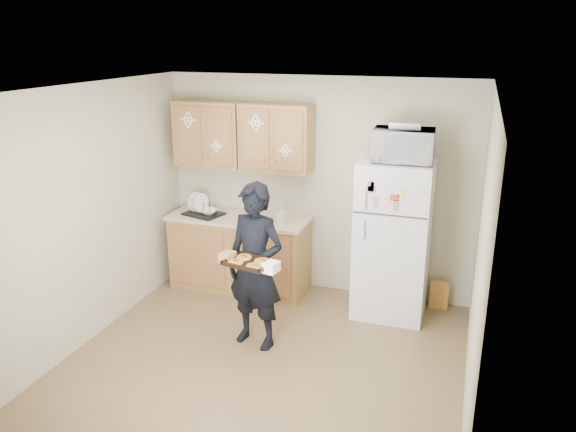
{
  "coord_description": "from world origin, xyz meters",
  "views": [
    {
      "loc": [
        1.68,
        -4.24,
        2.92
      ],
      "look_at": [
        0.1,
        0.45,
        1.32
      ],
      "focal_mm": 35.0,
      "sensor_mm": 36.0,
      "label": 1
    }
  ],
  "objects": [
    {
      "name": "floor",
      "position": [
        0.0,
        0.0,
        0.0
      ],
      "size": [
        3.6,
        3.6,
        0.0
      ],
      "primitive_type": "plane",
      "color": "brown",
      "rests_on": "ground"
    },
    {
      "name": "ceiling",
      "position": [
        0.0,
        0.0,
        2.5
      ],
      "size": [
        3.6,
        3.6,
        0.0
      ],
      "primitive_type": "plane",
      "color": "white",
      "rests_on": "wall_back"
    },
    {
      "name": "wall_back",
      "position": [
        0.0,
        1.8,
        1.25
      ],
      "size": [
        3.6,
        0.04,
        2.5
      ],
      "primitive_type": "cube",
      "color": "#AFA98E",
      "rests_on": "floor"
    },
    {
      "name": "wall_front",
      "position": [
        0.0,
        -1.8,
        1.25
      ],
      "size": [
        3.6,
        0.04,
        2.5
      ],
      "primitive_type": "cube",
      "color": "#AFA98E",
      "rests_on": "floor"
    },
    {
      "name": "wall_left",
      "position": [
        -1.8,
        0.0,
        1.25
      ],
      "size": [
        0.04,
        3.6,
        2.5
      ],
      "primitive_type": "cube",
      "color": "#AFA98E",
      "rests_on": "floor"
    },
    {
      "name": "wall_right",
      "position": [
        1.8,
        0.0,
        1.25
      ],
      "size": [
        0.04,
        3.6,
        2.5
      ],
      "primitive_type": "cube",
      "color": "#AFA98E",
      "rests_on": "floor"
    },
    {
      "name": "refrigerator",
      "position": [
        0.95,
        1.43,
        0.85
      ],
      "size": [
        0.75,
        0.7,
        1.7
      ],
      "primitive_type": "cube",
      "color": "silver",
      "rests_on": "floor"
    },
    {
      "name": "base_cabinet",
      "position": [
        -0.85,
        1.48,
        0.43
      ],
      "size": [
        1.6,
        0.6,
        0.86
      ],
      "primitive_type": "cube",
      "color": "brown",
      "rests_on": "floor"
    },
    {
      "name": "countertop",
      "position": [
        -0.85,
        1.48,
        0.88
      ],
      "size": [
        1.64,
        0.64,
        0.04
      ],
      "primitive_type": "cube",
      "color": "#B6AB8C",
      "rests_on": "base_cabinet"
    },
    {
      "name": "upper_cab_left",
      "position": [
        -1.25,
        1.61,
        1.83
      ],
      "size": [
        0.8,
        0.33,
        0.75
      ],
      "primitive_type": "cube",
      "color": "brown",
      "rests_on": "wall_back"
    },
    {
      "name": "upper_cab_right",
      "position": [
        -0.43,
        1.61,
        1.83
      ],
      "size": [
        0.8,
        0.33,
        0.75
      ],
      "primitive_type": "cube",
      "color": "brown",
      "rests_on": "wall_back"
    },
    {
      "name": "cereal_box",
      "position": [
        1.47,
        1.67,
        0.16
      ],
      "size": [
        0.2,
        0.07,
        0.32
      ],
      "primitive_type": "cube",
      "color": "#E0C14F",
      "rests_on": "floor"
    },
    {
      "name": "person",
      "position": [
        -0.19,
        0.33,
        0.82
      ],
      "size": [
        0.66,
        0.5,
        1.63
      ],
      "primitive_type": "imported",
      "rotation": [
        0.0,
        0.0,
        -0.19
      ],
      "color": "black",
      "rests_on": "floor"
    },
    {
      "name": "baking_tray",
      "position": [
        -0.13,
        0.04,
        0.98
      ],
      "size": [
        0.46,
        0.37,
        0.04
      ],
      "primitive_type": "cube",
      "rotation": [
        0.0,
        0.0,
        -0.19
      ],
      "color": "black",
      "rests_on": "person"
    },
    {
      "name": "pizza_front_left",
      "position": [
        -0.24,
        -0.01,
        1.0
      ],
      "size": [
        0.14,
        0.14,
        0.02
      ],
      "primitive_type": "cylinder",
      "color": "orange",
      "rests_on": "baking_tray"
    },
    {
      "name": "pizza_front_right",
      "position": [
        -0.05,
        -0.05,
        1.0
      ],
      "size": [
        0.14,
        0.14,
        0.02
      ],
      "primitive_type": "cylinder",
      "color": "orange",
      "rests_on": "baking_tray"
    },
    {
      "name": "pizza_back_left",
      "position": [
        -0.21,
        0.12,
        1.0
      ],
      "size": [
        0.14,
        0.14,
        0.02
      ],
      "primitive_type": "cylinder",
      "color": "orange",
      "rests_on": "baking_tray"
    },
    {
      "name": "pizza_back_right",
      "position": [
        -0.02,
        0.09,
        1.0
      ],
      "size": [
        0.14,
        0.14,
        0.02
      ],
      "primitive_type": "cylinder",
      "color": "orange",
      "rests_on": "baking_tray"
    },
    {
      "name": "microwave",
      "position": [
        1.0,
        1.38,
        1.87
      ],
      "size": [
        0.62,
        0.44,
        0.33
      ],
      "primitive_type": "imported",
      "rotation": [
        0.0,
        0.0,
        0.05
      ],
      "color": "silver",
      "rests_on": "refrigerator"
    },
    {
      "name": "foil_pan",
      "position": [
        1.01,
        1.41,
        2.06
      ],
      "size": [
        0.32,
        0.23,
        0.06
      ],
      "primitive_type": "cube",
      "rotation": [
        0.0,
        0.0,
        0.07
      ],
      "color": "#B7B8BE",
      "rests_on": "microwave"
    },
    {
      "name": "dish_rack",
      "position": [
        -1.27,
        1.41,
        0.99
      ],
      "size": [
        0.5,
        0.43,
        0.17
      ],
      "primitive_type": "cube",
      "rotation": [
        0.0,
        0.0,
        -0.27
      ],
      "color": "black",
      "rests_on": "countertop"
    },
    {
      "name": "bowl",
      "position": [
        -1.2,
        1.41,
        0.95
      ],
      "size": [
        0.21,
        0.21,
        0.05
      ],
      "primitive_type": "imported",
      "rotation": [
        0.0,
        0.0,
        -0.04
      ],
      "color": "silver",
      "rests_on": "dish_rack"
    },
    {
      "name": "soap_bottle",
      "position": [
        -0.3,
        1.4,
        0.99
      ],
      "size": [
        0.09,
        0.09,
        0.19
      ],
      "primitive_type": "imported",
      "rotation": [
        0.0,
        0.0,
        -0.08
      ],
      "color": "silver",
      "rests_on": "countertop"
    }
  ]
}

